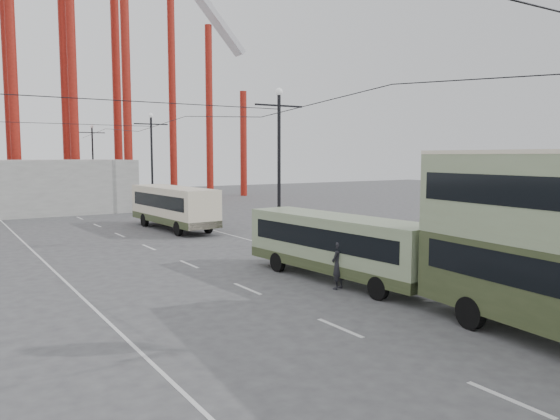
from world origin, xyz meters
TOP-DOWN VIEW (x-y plane):
  - ground at (0.00, 0.00)m, footprint 160.00×160.00m
  - road_markings at (-0.86, 19.70)m, footprint 12.52×120.00m
  - lamp_post_mid at (5.60, 18.00)m, footprint 3.20×0.44m
  - lamp_post_far at (5.60, 40.00)m, footprint 3.20×0.44m
  - lamp_post_distant at (5.60, 62.00)m, footprint 3.20×0.44m
  - fairground_shed at (-6.00, 47.00)m, footprint 22.00×10.00m
  - single_decker_green at (3.08, 9.28)m, footprint 3.06×10.07m
  - single_decker_cream at (3.19, 28.67)m, footprint 3.05×10.13m
  - pedestrian at (2.12, 8.03)m, footprint 0.85×0.71m

SIDE VIEW (x-z plane):
  - ground at x=0.00m, z-range 0.00..0.00m
  - road_markings at x=-0.86m, z-range 0.00..0.01m
  - pedestrian at x=2.12m, z-range 0.00..1.98m
  - single_decker_green at x=3.08m, z-range 0.18..2.99m
  - single_decker_cream at x=3.19m, z-range 0.20..3.31m
  - fairground_shed at x=-6.00m, z-range 0.00..5.00m
  - lamp_post_mid at x=5.60m, z-range 0.02..9.34m
  - lamp_post_far at x=5.60m, z-range 0.02..9.34m
  - lamp_post_distant at x=5.60m, z-range 0.02..9.34m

